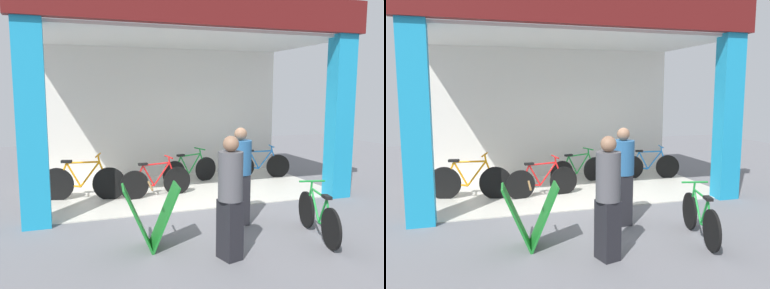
# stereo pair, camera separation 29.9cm
# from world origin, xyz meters

# --- Properties ---
(ground_plane) EXTENTS (20.90, 20.90, 0.00)m
(ground_plane) POSITION_xyz_m (0.00, 0.00, 0.00)
(ground_plane) COLOR slate
(ground_plane) RESTS_ON ground
(shop_facade) EXTENTS (6.65, 3.52, 4.02)m
(shop_facade) POSITION_xyz_m (0.00, 1.75, 2.18)
(shop_facade) COLOR beige
(shop_facade) RESTS_ON ground
(bicycle_inside_0) EXTENTS (1.51, 0.47, 0.85)m
(bicycle_inside_0) POSITION_xyz_m (2.31, 2.10, 0.34)
(bicycle_inside_0) COLOR black
(bicycle_inside_0) RESTS_ON ground
(bicycle_inside_1) EXTENTS (1.57, 0.43, 0.87)m
(bicycle_inside_1) POSITION_xyz_m (-0.69, 1.14, 0.35)
(bicycle_inside_1) COLOR black
(bicycle_inside_1) RESTS_ON ground
(bicycle_inside_2) EXTENTS (1.49, 0.53, 0.85)m
(bicycle_inside_2) POSITION_xyz_m (0.39, 2.10, 0.34)
(bicycle_inside_2) COLOR black
(bicycle_inside_2) RESTS_ON ground
(bicycle_inside_3) EXTENTS (1.70, 0.58, 0.96)m
(bicycle_inside_3) POSITION_xyz_m (-2.17, 1.39, 0.39)
(bicycle_inside_3) COLOR black
(bicycle_inside_3) RESTS_ON ground
(bicycle_parked_0) EXTENTS (0.46, 1.49, 0.84)m
(bicycle_parked_0) POSITION_xyz_m (1.13, -1.90, 0.33)
(bicycle_parked_0) COLOR black
(bicycle_parked_0) RESTS_ON ground
(sandwich_board_sign) EXTENTS (0.84, 0.57, 0.94)m
(sandwich_board_sign) POSITION_xyz_m (-1.40, -1.49, 0.47)
(sandwich_board_sign) COLOR #197226
(sandwich_board_sign) RESTS_ON ground
(pedestrian_0) EXTENTS (0.39, 0.57, 1.64)m
(pedestrian_0) POSITION_xyz_m (0.28, -0.90, 0.86)
(pedestrian_0) COLOR black
(pedestrian_0) RESTS_ON ground
(pedestrian_1) EXTENTS (0.40, 0.40, 1.67)m
(pedestrian_1) POSITION_xyz_m (-0.47, -2.17, 0.86)
(pedestrian_1) COLOR black
(pedestrian_1) RESTS_ON ground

